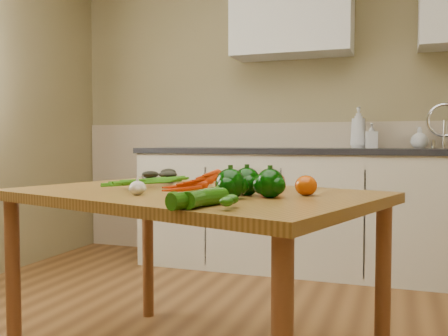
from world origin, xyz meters
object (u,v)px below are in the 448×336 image
soap_bottle_b (372,136)px  zucchini_b (198,199)px  table (191,212)px  soap_bottle_a (358,128)px  pepper_a (247,182)px  pepper_c (230,184)px  tomato_b (275,181)px  tomato_a (267,183)px  pepper_b (270,183)px  leafy_greens (160,172)px  zucchini_a (203,198)px  soap_bottle_c (420,138)px  tomato_c (306,186)px  garlic_bulb (137,188)px  carrot_bunch (181,182)px

soap_bottle_b → zucchini_b: bearing=-106.3°
table → soap_bottle_a: soap_bottle_a is taller
soap_bottle_b → soap_bottle_a: bearing=137.7°
table → pepper_a: bearing=0.6°
pepper_a → pepper_c: 0.14m
table → tomato_b: tomato_b is taller
soap_bottle_a → pepper_a: size_ratio=3.05×
tomato_a → pepper_a: bearing=-99.4°
soap_bottle_b → pepper_b: size_ratio=1.81×
pepper_a → leafy_greens: bearing=144.9°
tomato_a → zucchini_a: size_ratio=0.33×
table → zucchini_b: zucchini_b is taller
pepper_a → tomato_b: pepper_a is taller
soap_bottle_c → tomato_c: 2.09m
garlic_bulb → pepper_c: 0.36m
soap_bottle_c → pepper_c: 2.32m
zucchini_b → table: bearing=115.6°
soap_bottle_a → pepper_b: 2.15m
tomato_a → zucchini_b: (-0.07, -0.56, -0.00)m
pepper_a → zucchini_a: pepper_a is taller
table → leafy_greens: leafy_greens is taller
table → soap_bottle_a: size_ratio=5.27×
table → soap_bottle_a: bearing=93.4°
pepper_c → tomato_c: bearing=38.9°
soap_bottle_a → garlic_bulb: bearing=58.6°
pepper_a → zucchini_b: (-0.04, -0.37, -0.02)m
pepper_b → table: bearing=159.9°
soap_bottle_c → pepper_c: soap_bottle_c is taller
carrot_bunch → zucchini_b: carrot_bunch is taller
garlic_bulb → tomato_b: (0.44, 0.33, 0.01)m
soap_bottle_a → carrot_bunch: 2.07m
pepper_b → leafy_greens: bearing=145.9°
tomato_b → pepper_a: bearing=-106.3°
pepper_b → zucchini_b: size_ratio=0.45×
tomato_b → zucchini_a: 0.55m
tomato_c → zucchini_a: tomato_c is taller
soap_bottle_b → tomato_a: soap_bottle_b is taller
leafy_greens → tomato_c: (0.76, -0.33, -0.01)m
tomato_c → carrot_bunch: bearing=175.4°
leafy_greens → pepper_c: size_ratio=1.95×
zucchini_a → garlic_bulb: bearing=147.7°
carrot_bunch → tomato_b: (0.36, 0.10, 0.00)m
pepper_b → carrot_bunch: bearing=160.3°
soap_bottle_c → pepper_c: size_ratio=1.49×
carrot_bunch → zucchini_a: size_ratio=1.35×
tomato_a → tomato_b: bearing=27.0°
table → tomato_b: 0.35m
soap_bottle_b → pepper_b: bearing=-103.9°
pepper_c → tomato_a: size_ratio=1.60×
table → carrot_bunch: (-0.05, 0.02, 0.12)m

